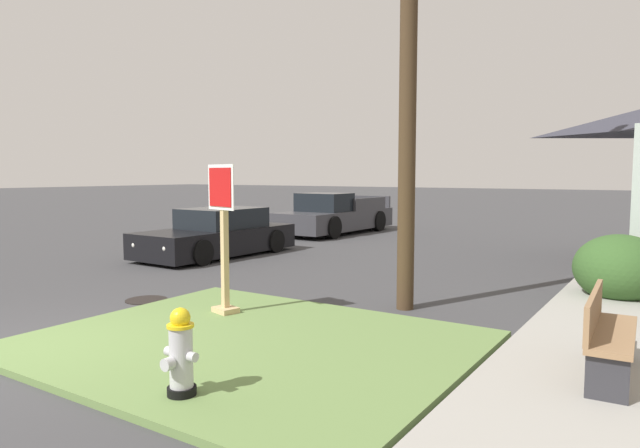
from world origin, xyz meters
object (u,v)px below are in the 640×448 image
at_px(fire_hydrant, 181,354).
at_px(stop_sign, 224,243).
at_px(pickup_truck_charcoal, 334,216).
at_px(parked_sedan_black, 218,235).
at_px(manhole_cover, 146,300).
at_px(street_bench, 606,330).

height_order(fire_hydrant, stop_sign, stop_sign).
distance_m(fire_hydrant, pickup_truck_charcoal, 15.27).
xyz_separation_m(fire_hydrant, parked_sedan_black, (-6.41, 7.30, 0.07)).
bearing_deg(manhole_cover, pickup_truck_charcoal, 105.23).
bearing_deg(stop_sign, manhole_cover, 176.04).
height_order(manhole_cover, pickup_truck_charcoal, pickup_truck_charcoal).
bearing_deg(fire_hydrant, parked_sedan_black, 131.28).
distance_m(manhole_cover, pickup_truck_charcoal, 11.42).
xyz_separation_m(manhole_cover, parked_sedan_black, (-2.67, 4.60, 0.53)).
bearing_deg(manhole_cover, parked_sedan_black, 120.15).
height_order(stop_sign, pickup_truck_charcoal, stop_sign).
bearing_deg(pickup_truck_charcoal, parked_sedan_black, -87.10).
height_order(pickup_truck_charcoal, street_bench, pickup_truck_charcoal).
xyz_separation_m(stop_sign, street_bench, (5.11, 0.04, -0.54)).
bearing_deg(fire_hydrant, manhole_cover, 144.12).
bearing_deg(stop_sign, street_bench, 0.49).
distance_m(parked_sedan_black, pickup_truck_charcoal, 6.41).
relative_size(fire_hydrant, parked_sedan_black, 0.19).
distance_m(fire_hydrant, parked_sedan_black, 9.72).
bearing_deg(parked_sedan_black, street_bench, -25.80).
relative_size(parked_sedan_black, street_bench, 2.84).
relative_size(stop_sign, parked_sedan_black, 0.49).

